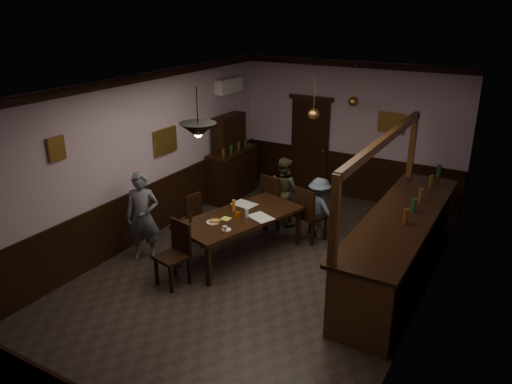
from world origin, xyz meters
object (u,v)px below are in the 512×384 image
Objects in this scene: soda_can at (238,215)px; pendant_iron at (198,130)px; person_seated_left at (284,190)px; coffee_cup at (225,228)px; chair_near at (176,250)px; bar_counter at (399,245)px; pendant_brass_far at (353,102)px; person_seated_right at (319,208)px; chair_far_left at (274,199)px; sideboard at (231,165)px; chair_side at (198,217)px; dining_table at (240,219)px; chair_far_right at (309,213)px; pendant_brass_mid at (314,114)px; person_standing at (143,216)px.

pendant_iron reaches higher than soda_can.
coffee_cup is at bearing 111.03° from person_seated_left.
chair_near is 3.49m from bar_counter.
coffee_cup is 3.89m from pendant_brass_far.
person_seated_left reaches higher than soda_can.
person_seated_right is at bearing 76.47° from chair_near.
coffee_cup is at bearing -102.24° from pendant_brass_far.
chair_far_left is 0.26× the size of bar_counter.
chair_far_left is 1.85m from sideboard.
pendant_brass_far is at bearing 126.58° from bar_counter.
pendant_iron reaches higher than chair_side.
dining_table is 0.66m from coffee_cup.
chair_side is 1.11× the size of pendant_brass_far.
person_seated_left is 1.82× the size of pendant_iron.
chair_far_right is 0.95m from person_seated_left.
chair_far_right reaches higher than chair_side.
person_seated_right is (1.83, 1.28, 0.09)m from chair_side.
chair_far_right is 0.56× the size of sideboard.
pendant_brass_mid is (0.91, 2.16, -0.07)m from pendant_iron.
dining_table is 2.96× the size of pendant_brass_mid.
chair_near is 0.75× the size of person_seated_left.
person_seated_left is 2.93m from pendant_iron.
chair_far_right is 2.62m from chair_near.
pendant_brass_mid reaches higher than dining_table.
coffee_cup is (0.17, -1.97, 0.22)m from chair_far_left.
pendant_brass_far is (0.88, 2.87, 1.61)m from dining_table.
chair_far_right is 0.77× the size of person_seated_left.
pendant_brass_far reaches higher than sideboard.
pendant_brass_far is at bearing 82.27° from pendant_brass_mid.
chair_far_right reaches higher than dining_table.
person_seated_left is 2.75m from bar_counter.
person_seated_left is at bearing 94.31° from chair_near.
person_standing is 0.83× the size of sideboard.
pendant_brass_mid is (0.65, 1.52, 1.49)m from soda_can.
pendant_iron is at bearing -112.80° from pendant_brass_mid.
pendant_iron is (-0.18, -2.10, 1.78)m from chair_far_left.
coffee_cup is at bearing 20.44° from pendant_iron.
sideboard is at bearing -20.75° from chair_far_left.
person_seated_right is (0.93, 0.02, -0.00)m from chair_far_left.
person_seated_right reaches higher than chair_far_left.
chair_near is (-0.39, -1.26, -0.13)m from dining_table.
pendant_brass_mid is (0.65, -0.22, 1.62)m from person_seated_left.
pendant_brass_mid is 1.49m from pendant_brass_far.
chair_near is 0.88× the size of person_seated_right.
soda_can is 0.15× the size of pendant_brass_mid.
chair_far_left is 0.89m from chair_far_right.
chair_side is 2.34m from sideboard.
soda_can is (-0.77, -1.20, 0.24)m from chair_far_right.
soda_can is at bearing -113.06° from pendant_brass_mid.
dining_table is 1.32m from chair_near.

